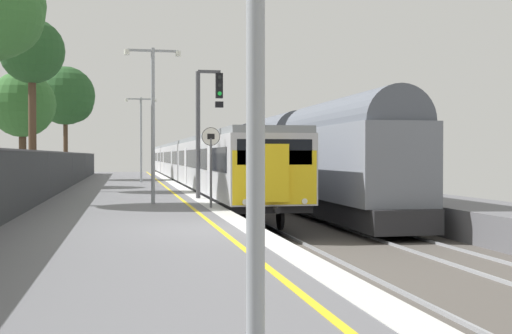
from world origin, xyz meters
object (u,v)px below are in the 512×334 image
object	(u,v)px
commuter_train_at_platform	(185,161)
speed_limit_sign	(211,157)
platform_lamp_far	(141,132)
background_tree_centre	(23,107)
signal_gantry	(205,118)
background_tree_left	(30,54)
freight_train_adjacent_track	(274,156)
background_tree_back	(67,98)
platform_lamp_mid	(153,112)

from	to	relation	value
commuter_train_at_platform	speed_limit_sign	size ratio (longest dim) A/B	24.42
platform_lamp_far	background_tree_centre	bearing A→B (deg)	-143.58
speed_limit_sign	signal_gantry	bearing A→B (deg)	85.66
background_tree_left	commuter_train_at_platform	bearing A→B (deg)	64.08
freight_train_adjacent_track	signal_gantry	distance (m)	13.06
background_tree_centre	background_tree_back	size ratio (longest dim) A/B	0.78
speed_limit_sign	background_tree_centre	size ratio (longest dim) A/B	0.42
platform_lamp_far	background_tree_back	world-z (taller)	background_tree_back
background_tree_centre	platform_lamp_mid	bearing A→B (deg)	-65.65
signal_gantry	background_tree_left	world-z (taller)	background_tree_left
speed_limit_sign	background_tree_left	bearing A→B (deg)	121.21
speed_limit_sign	background_tree_centre	distance (m)	18.63
background_tree_centre	background_tree_back	xyz separation A→B (m)	(1.42, 10.75, 1.46)
signal_gantry	commuter_train_at_platform	bearing A→B (deg)	86.70
signal_gantry	background_tree_back	bearing A→B (deg)	107.69
background_tree_centre	background_tree_left	bearing A→B (deg)	-77.88
speed_limit_sign	background_tree_back	world-z (taller)	background_tree_back
platform_lamp_mid	platform_lamp_far	xyz separation A→B (m)	(0.00, 18.94, -0.06)
speed_limit_sign	background_tree_left	xyz separation A→B (m)	(-7.20, 11.88, 4.90)
freight_train_adjacent_track	platform_lamp_far	bearing A→B (deg)	148.70
background_tree_left	background_tree_centre	bearing A→B (deg)	102.12
platform_lamp_mid	background_tree_left	xyz separation A→B (m)	(-5.43, 9.56, 3.31)
platform_lamp_mid	freight_train_adjacent_track	bearing A→B (deg)	61.95
platform_lamp_mid	background_tree_left	size ratio (longest dim) A/B	0.67
freight_train_adjacent_track	background_tree_centre	xyz separation A→B (m)	(-14.04, -0.11, 2.66)
platform_lamp_far	background_tree_back	bearing A→B (deg)	129.81
commuter_train_at_platform	platform_lamp_far	size ratio (longest dim) A/B	11.88
freight_train_adjacent_track	platform_lamp_mid	distance (m)	16.28
commuter_train_at_platform	background_tree_left	xyz separation A→B (m)	(-9.05, -18.62, 5.31)
signal_gantry	speed_limit_sign	world-z (taller)	signal_gantry
freight_train_adjacent_track	background_tree_left	size ratio (longest dim) A/B	4.59
freight_train_adjacent_track	platform_lamp_mid	world-z (taller)	platform_lamp_mid
signal_gantry	speed_limit_sign	distance (m)	5.10
background_tree_left	platform_lamp_mid	bearing A→B (deg)	-60.42
signal_gantry	background_tree_left	distance (m)	10.87
commuter_train_at_platform	background_tree_centre	world-z (taller)	background_tree_centre
commuter_train_at_platform	freight_train_adjacent_track	xyz separation A→B (m)	(4.00, -13.88, 0.43)
background_tree_centre	commuter_train_at_platform	bearing A→B (deg)	54.33
platform_lamp_mid	background_tree_centre	xyz separation A→B (m)	(-6.42, 14.19, 1.10)
freight_train_adjacent_track	platform_lamp_mid	bearing A→B (deg)	-118.05
freight_train_adjacent_track	signal_gantry	size ratio (longest dim) A/B	7.44
freight_train_adjacent_track	platform_lamp_mid	size ratio (longest dim) A/B	6.89
freight_train_adjacent_track	background_tree_back	distance (m)	17.02
freight_train_adjacent_track	background_tree_back	world-z (taller)	background_tree_back
commuter_train_at_platform	background_tree_left	size ratio (longest dim) A/B	7.74
freight_train_adjacent_track	platform_lamp_far	world-z (taller)	platform_lamp_far
platform_lamp_far	background_tree_centre	size ratio (longest dim) A/B	0.86
freight_train_adjacent_track	background_tree_back	bearing A→B (deg)	139.88
commuter_train_at_platform	freight_train_adjacent_track	bearing A→B (deg)	-73.90
platform_lamp_far	background_tree_left	distance (m)	11.34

